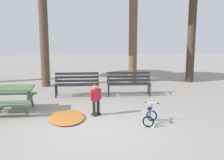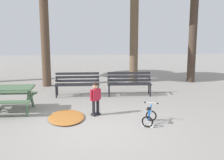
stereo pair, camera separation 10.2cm
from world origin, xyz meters
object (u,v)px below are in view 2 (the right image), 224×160
(park_bench_far_left, at_px, (77,82))
(park_bench_left, at_px, (129,82))
(kids_bicycle, at_px, (149,117))
(child_standing, at_px, (96,96))
(picnic_table, at_px, (3,93))

(park_bench_far_left, distance_m, park_bench_left, 1.90)
(park_bench_left, distance_m, kids_bicycle, 3.22)
(park_bench_far_left, height_order, child_standing, child_standing)
(picnic_table, xyz_separation_m, park_bench_left, (4.03, 1.82, -0.08))
(child_standing, xyz_separation_m, kids_bicycle, (1.39, -0.86, -0.36))
(park_bench_left, xyz_separation_m, child_standing, (-1.29, -2.34, 0.05))
(picnic_table, relative_size, park_bench_far_left, 1.12)
(child_standing, distance_m, kids_bicycle, 1.68)
(picnic_table, bearing_deg, child_standing, -10.65)
(park_bench_left, bearing_deg, kids_bicycle, -88.16)
(kids_bicycle, bearing_deg, picnic_table, 161.56)
(park_bench_left, bearing_deg, child_standing, -118.89)
(park_bench_left, relative_size, child_standing, 1.67)
(park_bench_far_left, xyz_separation_m, child_standing, (0.61, -2.37, 0.05))
(picnic_table, height_order, child_standing, child_standing)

